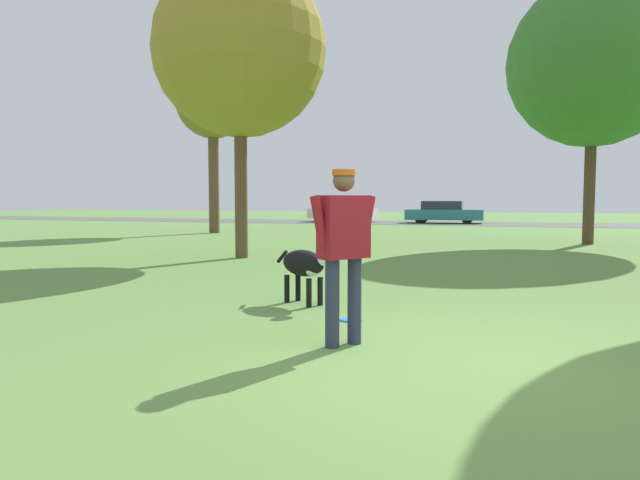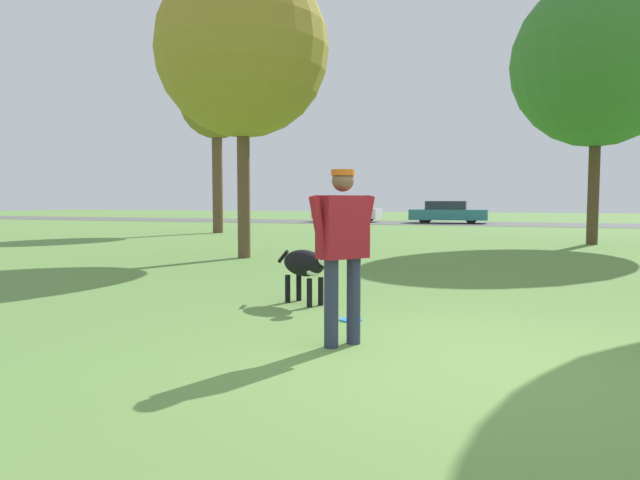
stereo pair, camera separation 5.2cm
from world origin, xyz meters
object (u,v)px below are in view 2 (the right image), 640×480
(tree_near_left, at_px, (242,51))
(tree_far_left, at_px, (217,104))
(dog, at_px, (306,265))
(tree_mid_center, at_px, (598,62))
(parked_car_white, at_px, (346,211))
(frisbee, at_px, (351,320))
(person, at_px, (343,242))
(parked_car_teal, at_px, (448,212))

(tree_near_left, bearing_deg, tree_far_left, 122.88)
(dog, height_order, tree_mid_center, tree_mid_center)
(tree_near_left, distance_m, parked_car_white, 22.51)
(tree_far_left, bearing_deg, tree_mid_center, -6.84)
(tree_far_left, distance_m, parked_car_white, 13.88)
(frisbee, height_order, tree_near_left, tree_near_left)
(parked_car_white, bearing_deg, dog, -73.61)
(tree_far_left, bearing_deg, frisbee, -55.69)
(dog, xyz_separation_m, tree_far_left, (-9.12, 13.81, 4.71))
(person, bearing_deg, tree_near_left, 69.94)
(dog, xyz_separation_m, tree_near_left, (-3.47, 5.07, 4.21))
(tree_far_left, distance_m, tree_mid_center, 13.84)
(tree_mid_center, bearing_deg, tree_near_left, -138.77)
(tree_mid_center, bearing_deg, parked_car_teal, 112.49)
(frisbee, relative_size, tree_mid_center, 0.03)
(parked_car_white, bearing_deg, tree_near_left, -78.70)
(dog, height_order, tree_far_left, tree_far_left)
(tree_far_left, bearing_deg, parked_car_teal, 59.10)
(frisbee, distance_m, tree_mid_center, 14.51)
(dog, distance_m, parked_car_teal, 26.74)
(tree_near_left, height_order, parked_car_white, tree_near_left)
(tree_mid_center, height_order, parked_car_white, tree_mid_center)
(tree_mid_center, height_order, tree_near_left, tree_mid_center)
(parked_car_teal, bearing_deg, parked_car_white, 176.80)
(tree_near_left, bearing_deg, parked_car_white, 100.66)
(tree_far_left, distance_m, tree_near_left, 10.42)
(tree_far_left, xyz_separation_m, tree_mid_center, (13.74, -1.65, 0.19))
(dog, relative_size, parked_car_white, 0.24)
(tree_mid_center, bearing_deg, frisbee, -106.36)
(tree_mid_center, xyz_separation_m, tree_near_left, (-8.09, -7.09, -0.69))
(tree_far_left, relative_size, parked_car_white, 1.66)
(tree_near_left, xyz_separation_m, parked_car_teal, (2.07, 21.63, -4.09))
(frisbee, bearing_deg, tree_far_left, 124.31)
(dog, height_order, parked_car_white, parked_car_white)
(person, distance_m, tree_far_left, 19.14)
(person, height_order, parked_car_white, person)
(frisbee, xyz_separation_m, parked_car_teal, (-2.23, 27.47, 0.62))
(dog, bearing_deg, parked_car_teal, 122.73)
(dog, distance_m, parked_car_white, 27.88)
(parked_car_white, height_order, parked_car_teal, parked_car_white)
(person, bearing_deg, frisbee, 48.91)
(person, distance_m, tree_mid_center, 15.11)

